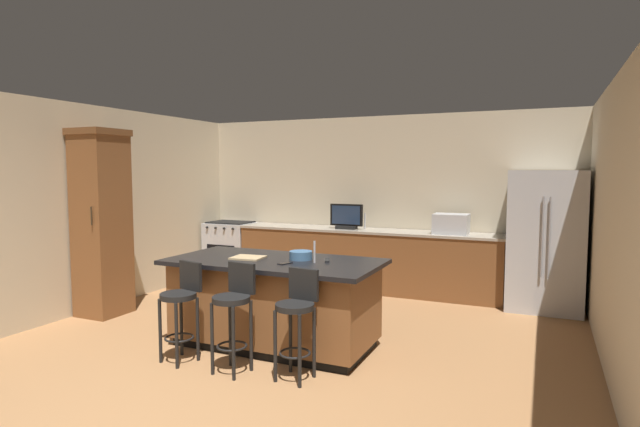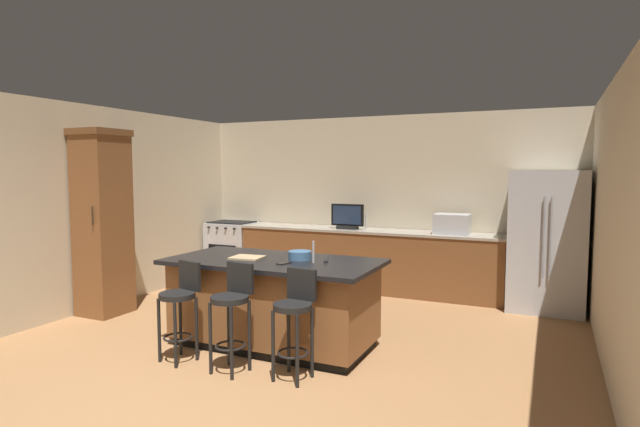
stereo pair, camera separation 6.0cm
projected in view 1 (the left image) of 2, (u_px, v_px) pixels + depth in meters
The scene contains 19 objects.
wall_back at pixel (378, 202), 7.96m from camera, with size 6.40×0.12×2.66m, color beige.
wall_left at pixel (108, 207), 6.86m from camera, with size 0.12×5.50×2.66m, color beige.
wall_right at pixel (618, 226), 4.42m from camera, with size 0.12×5.50×2.66m, color beige.
counter_back at pixel (365, 260), 7.72m from camera, with size 4.07×0.62×0.93m.
kitchen_island at pixel (275, 302), 5.24m from camera, with size 2.19×1.10×0.90m.
refrigerator at pixel (545, 240), 6.59m from camera, with size 0.92×0.81×1.82m.
range_oven at pixel (231, 249), 8.70m from camera, with size 0.78×0.63×0.95m.
cabinet_tower at pixel (102, 219), 6.34m from camera, with size 0.55×0.59×2.33m.
microwave at pixel (451, 224), 7.15m from camera, with size 0.48×0.36×0.28m, color #B7BABF.
tv_monitor at pixel (346, 217), 7.73m from camera, with size 0.52×0.16×0.38m.
sink_faucet_back at pixel (365, 221), 7.78m from camera, with size 0.02×0.02×0.24m, color #B2B2B7.
sink_faucet_island at pixel (314, 252), 5.01m from camera, with size 0.02×0.02×0.22m, color #B2B2B7.
bar_stool_left at pixel (181, 303), 4.81m from camera, with size 0.35×0.37×0.94m.
bar_stool_center at pixel (234, 308), 4.55m from camera, with size 0.34×0.35×0.98m.
bar_stool_right at pixel (297, 314), 4.40m from camera, with size 0.34×0.35×0.95m.
fruit_bowl at pixel (301, 255), 5.21m from camera, with size 0.24×0.24×0.09m, color #3F668C.
cell_phone at pixel (285, 263), 4.98m from camera, with size 0.07×0.15×0.01m, color black.
tv_remote at pixel (327, 260), 5.11m from camera, with size 0.04×0.17×0.02m, color black.
cutting_board at pixel (248, 258), 5.28m from camera, with size 0.32×0.27×0.02m, color tan.
Camera 1 is at (2.41, -2.53, 1.81)m, focal length 28.45 mm.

